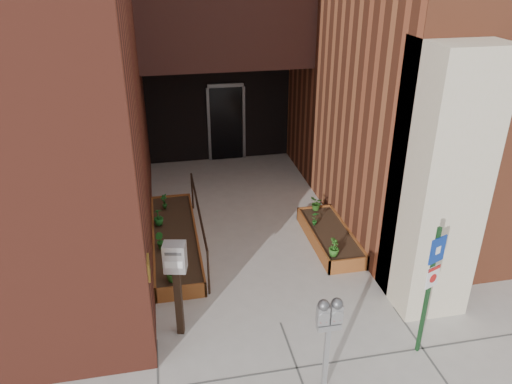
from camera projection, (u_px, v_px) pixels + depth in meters
ground at (280, 323)px, 8.17m from camera, size 80.00×80.00×0.00m
planter_left at (175, 241)px, 10.21m from camera, size 0.90×3.60×0.30m
planter_right at (330, 237)px, 10.33m from camera, size 0.80×2.20×0.30m
handrail at (198, 213)px, 9.99m from camera, size 0.04×3.34×0.90m
parking_meter at (329, 321)px, 6.47m from camera, size 0.34×0.16×1.52m
sign_post at (431, 279)px, 7.02m from camera, size 0.28×0.13×2.17m
payment_dropbox at (176, 270)px, 7.45m from camera, size 0.37×0.31×1.66m
shrub_left_a at (172, 270)px, 8.65m from camera, size 0.51×0.51×0.40m
shrub_left_b at (160, 241)px, 9.58m from camera, size 0.25×0.25×0.32m
shrub_left_c at (158, 217)px, 10.40m from camera, size 0.27×0.27×0.37m
shrub_left_d at (164, 201)px, 11.06m from camera, size 0.25×0.25×0.34m
shrub_right_a at (334, 247)px, 9.34m from camera, size 0.28×0.28×0.36m
shrub_right_b at (315, 218)px, 10.39m from camera, size 0.19×0.19×0.31m
shrub_right_c at (316, 204)px, 10.98m from camera, size 0.33×0.33×0.32m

